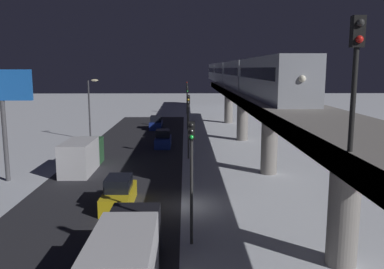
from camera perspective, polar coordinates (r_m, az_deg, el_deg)
ground_plane at (r=26.91m, az=-1.52°, el=-10.10°), size 240.00×240.00×0.00m
avenue_asphalt at (r=27.53m, az=-13.26°, el=-9.90°), size 11.00×97.72×0.01m
elevated_railway at (r=26.55m, az=14.55°, el=1.85°), size 5.00×97.72×6.49m
subway_train at (r=62.00m, az=5.76°, el=8.70°), size 2.94×74.07×3.40m
rail_signal at (r=12.82m, az=22.32°, el=9.73°), size 0.36×0.41×4.00m
sedan_blue at (r=60.13m, az=-5.14°, el=1.53°), size 1.91×4.01×1.97m
sedan_blue_2 at (r=46.51m, az=-4.14°, el=-0.75°), size 1.80×4.14×1.97m
sedan_yellow at (r=27.07m, az=-10.37°, el=-8.35°), size 1.80×4.73×1.97m
box_truck at (r=17.20m, az=-9.29°, el=-17.10°), size 2.40×7.40×2.80m
delivery_van at (r=36.92m, az=-15.38°, el=-2.87°), size 2.40×7.40×2.80m
traffic_light_near at (r=20.10m, az=-0.07°, el=-4.38°), size 0.32×0.44×6.40m
traffic_light_mid at (r=39.60m, az=-0.51°, el=2.46°), size 0.32×0.44×6.40m
traffic_light_far at (r=59.29m, az=-0.66°, el=4.78°), size 0.32×0.44×6.40m
traffic_light_distant at (r=79.04m, az=-0.74°, el=5.94°), size 0.32×0.44×6.40m
commercial_billboard at (r=34.73m, az=-25.47°, el=4.94°), size 4.80×0.36×8.90m
street_lamp_far at (r=51.91m, az=-14.21°, el=4.52°), size 1.35×0.44×7.65m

